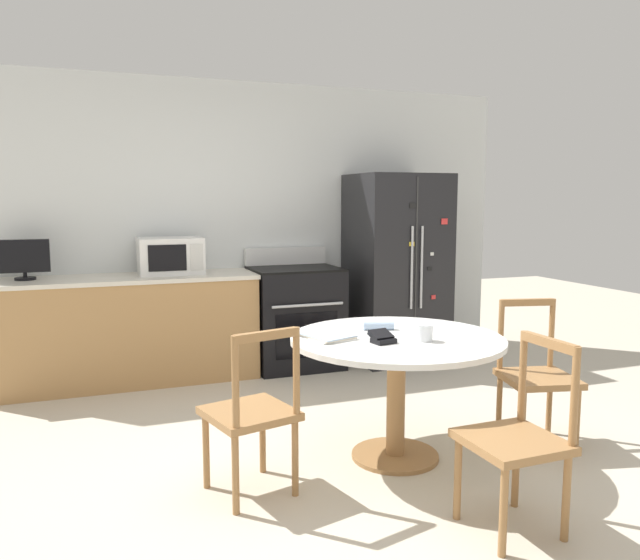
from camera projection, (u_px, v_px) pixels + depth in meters
ground_plane at (361, 471)px, 3.55m from camera, size 14.00×14.00×0.00m
back_wall at (246, 225)px, 5.85m from camera, size 5.20×0.10×2.60m
kitchen_counter at (127, 329)px, 5.23m from camera, size 2.16×0.64×0.90m
refrigerator at (396, 268)px, 5.95m from camera, size 0.83×0.79×1.77m
oven_range at (295, 316)px, 5.72m from camera, size 0.79×0.68×1.08m
microwave at (170, 256)px, 5.34m from camera, size 0.53×0.40×0.31m
countertop_tv at (24, 258)px, 4.93m from camera, size 0.38×0.16×0.32m
dining_table at (397, 359)px, 3.66m from camera, size 1.25×1.25×0.74m
dining_chair_near at (517, 440)px, 2.88m from camera, size 0.43×0.43×0.90m
dining_chair_right at (536, 376)px, 3.91m from camera, size 0.51×0.51×0.90m
dining_chair_left at (252, 414)px, 3.23m from camera, size 0.51×0.51×0.90m
candle_glass at (425, 334)px, 3.52m from camera, size 0.09×0.09×0.09m
folded_napkin at (379, 326)px, 3.83m from camera, size 0.20×0.11×0.05m
wallet at (382, 338)px, 3.49m from camera, size 0.14×0.14×0.07m
mail_stack at (326, 336)px, 3.61m from camera, size 0.31×0.36×0.02m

